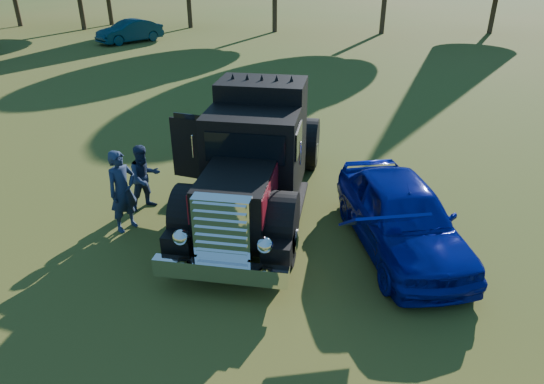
{
  "coord_description": "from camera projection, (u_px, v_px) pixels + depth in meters",
  "views": [
    {
      "loc": [
        2.19,
        -8.48,
        5.79
      ],
      "look_at": [
        0.7,
        0.38,
        1.23
      ],
      "focal_mm": 32.0,
      "sensor_mm": 36.0,
      "label": 1
    }
  ],
  "objects": [
    {
      "name": "diamond_t_truck",
      "position": [
        255.0,
        162.0,
        11.35
      ],
      "size": [
        3.37,
        7.16,
        3.0
      ],
      "color": "black",
      "rests_on": "ground"
    },
    {
      "name": "ground",
      "position": [
        237.0,
        248.0,
        10.4
      ],
      "size": [
        120.0,
        120.0,
        0.0
      ],
      "primitive_type": "plane",
      "color": "#385619",
      "rests_on": "ground"
    },
    {
      "name": "spectator_near",
      "position": [
        122.0,
        191.0,
        10.74
      ],
      "size": [
        0.74,
        0.83,
        1.9
      ],
      "primitive_type": "imported",
      "rotation": [
        0.0,
        0.0,
        1.06
      ],
      "color": "#1C1F42",
      "rests_on": "ground"
    },
    {
      "name": "spectator_far",
      "position": [
        145.0,
        177.0,
        11.68
      ],
      "size": [
        0.99,
        1.01,
        1.64
      ],
      "primitive_type": "imported",
      "rotation": [
        0.0,
        0.0,
        0.85
      ],
      "color": "#1A2B3E",
      "rests_on": "ground"
    },
    {
      "name": "distant_teal_car",
      "position": [
        130.0,
        31.0,
        32.54
      ],
      "size": [
        3.82,
        4.44,
        1.44
      ],
      "primitive_type": "imported",
      "rotation": [
        0.0,
        0.0,
        -0.63
      ],
      "color": "#083235",
      "rests_on": "ground"
    },
    {
      "name": "hotrod_coupe",
      "position": [
        401.0,
        216.0,
        10.11
      ],
      "size": [
        3.12,
        4.87,
        1.89
      ],
      "color": "#072CA8",
      "rests_on": "ground"
    }
  ]
}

